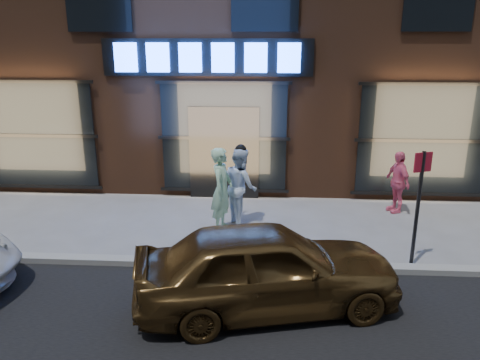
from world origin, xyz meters
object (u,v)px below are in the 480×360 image
object	(u,v)px
man_bowtie	(222,190)
man_cap	(241,186)
passerby	(397,182)
gold_sedan	(267,267)
sign_post	(419,199)

from	to	relation	value
man_bowtie	man_cap	distance (m)	0.60
man_bowtie	man_cap	xyz separation A→B (m)	(0.38, 0.46, -0.05)
man_bowtie	man_cap	size ratio (longest dim) A/B	1.06
man_bowtie	passerby	size ratio (longest dim) A/B	1.23
man_cap	passerby	distance (m)	3.84
man_cap	gold_sedan	distance (m)	3.55
man_cap	passerby	world-z (taller)	man_cap
passerby	sign_post	bearing A→B (deg)	-26.38
man_cap	sign_post	distance (m)	3.86
gold_sedan	man_cap	bearing A→B (deg)	-3.17
man_bowtie	passerby	xyz separation A→B (m)	(4.10, 1.40, -0.18)
gold_sedan	sign_post	bearing A→B (deg)	-73.19
man_cap	gold_sedan	xyz separation A→B (m)	(0.62, -3.49, -0.18)
passerby	sign_post	world-z (taller)	sign_post
sign_post	man_bowtie	bearing A→B (deg)	136.83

